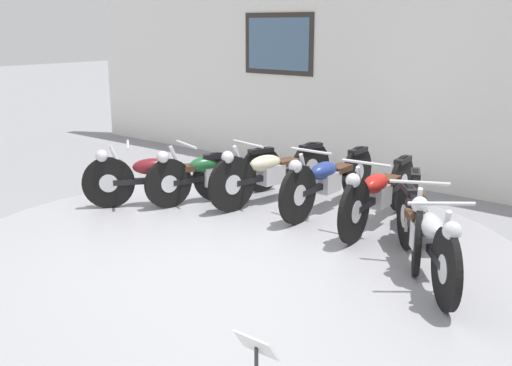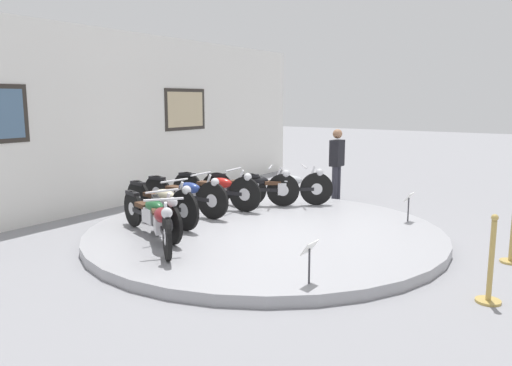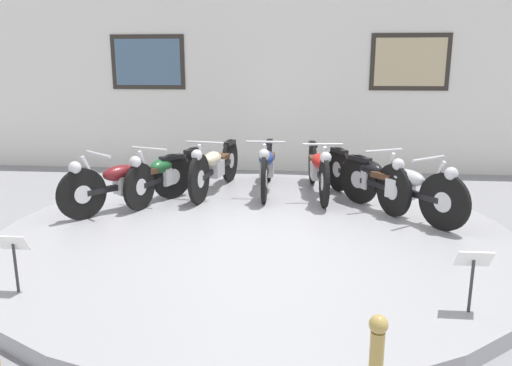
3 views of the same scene
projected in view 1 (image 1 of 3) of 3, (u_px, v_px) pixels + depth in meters
The scene contains 11 objects.
ground_plane at pixel (231, 265), 6.01m from camera, with size 60.00×60.00×0.00m, color gray.
display_platform at pixel (231, 258), 5.99m from camera, with size 5.86×5.86×0.15m, color #99999E.
back_wall at pixel (417, 60), 8.53m from camera, with size 14.00×0.22×3.69m.
motorcycle_maroon at pixel (161, 175), 7.42m from camera, with size 1.28×1.59×0.79m.
motorcycle_green at pixel (214, 172), 7.62m from camera, with size 0.72×1.88×0.78m.
motorcycle_cream at pixel (271, 171), 7.54m from camera, with size 0.54×2.01×0.82m.
motorcycle_blue at pixel (328, 178), 7.18m from camera, with size 0.54×2.03×0.81m.
motorcycle_red at pixel (379, 192), 6.61m from camera, with size 0.54×2.02×0.81m.
motorcycle_black at pixel (416, 212), 5.94m from camera, with size 0.94×1.82×0.80m.
motorcycle_silver at pixel (426, 234), 5.28m from camera, with size 1.30×1.61×0.81m.
info_placard_front_centre at pixel (256, 356), 3.39m from camera, with size 0.26×0.11×0.51m.
Camera 1 is at (3.75, -4.16, 2.34)m, focal length 42.00 mm.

